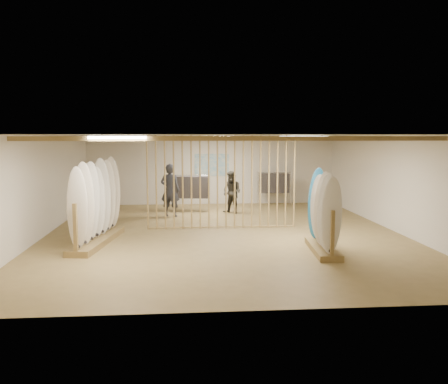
{
  "coord_description": "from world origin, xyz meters",
  "views": [
    {
      "loc": [
        -1.1,
        -13.22,
        2.78
      ],
      "look_at": [
        0.0,
        0.0,
        1.2
      ],
      "focal_mm": 38.0,
      "sensor_mm": 36.0,
      "label": 1
    }
  ],
  "objects": [
    {
      "name": "ceiling",
      "position": [
        0.0,
        0.0,
        2.8
      ],
      "size": [
        12.0,
        12.0,
        0.0
      ],
      "primitive_type": "plane",
      "rotation": [
        3.14,
        0.0,
        0.0
      ],
      "color": "gray",
      "rests_on": "ground"
    },
    {
      "name": "clothing_rack_a",
      "position": [
        -0.86,
        4.02,
        0.91
      ],
      "size": [
        1.3,
        0.45,
        1.39
      ],
      "rotation": [
        0.0,
        0.0,
        -0.1
      ],
      "color": "silver",
      "rests_on": "floor"
    },
    {
      "name": "rack_left",
      "position": [
        -3.38,
        -0.95,
        0.72
      ],
      "size": [
        1.02,
        3.06,
        2.1
      ],
      "rotation": [
        0.0,
        0.0,
        -0.15
      ],
      "color": "olive",
      "rests_on": "floor"
    },
    {
      "name": "shopper_b",
      "position": [
        0.58,
        3.51,
        0.87
      ],
      "size": [
        1.06,
        1.05,
        1.73
      ],
      "primitive_type": "imported",
      "rotation": [
        0.0,
        0.0,
        -0.75
      ],
      "color": "#302D25",
      "rests_on": "floor"
    },
    {
      "name": "wall_back",
      "position": [
        0.0,
        6.0,
        1.4
      ],
      "size": [
        12.0,
        0.0,
        12.0
      ],
      "primitive_type": "plane",
      "rotation": [
        1.57,
        0.0,
        0.0
      ],
      "color": "silver",
      "rests_on": "ground"
    },
    {
      "name": "rack_right",
      "position": [
        2.2,
        -2.29,
        0.66
      ],
      "size": [
        0.7,
        2.07,
        1.93
      ],
      "rotation": [
        0.0,
        0.0,
        -0.08
      ],
      "color": "olive",
      "rests_on": "floor"
    },
    {
      "name": "clothing_rack_b",
      "position": [
        2.47,
        5.4,
        0.89
      ],
      "size": [
        1.28,
        0.36,
        1.37
      ],
      "rotation": [
        0.0,
        0.0,
        -0.04
      ],
      "color": "silver",
      "rests_on": "floor"
    },
    {
      "name": "wall_left",
      "position": [
        -5.0,
        0.0,
        1.4
      ],
      "size": [
        0.0,
        12.0,
        12.0
      ],
      "primitive_type": "plane",
      "rotation": [
        1.57,
        0.0,
        1.57
      ],
      "color": "silver",
      "rests_on": "ground"
    },
    {
      "name": "light_panels",
      "position": [
        0.0,
        0.0,
        2.74
      ],
      "size": [
        1.2,
        0.35,
        0.06
      ],
      "primitive_type": "cube",
      "color": "white",
      "rests_on": "ground"
    },
    {
      "name": "poster",
      "position": [
        0.0,
        5.98,
        1.6
      ],
      "size": [
        1.4,
        0.03,
        0.9
      ],
      "primitive_type": "cube",
      "color": "teal",
      "rests_on": "ground"
    },
    {
      "name": "bamboo_partition",
      "position": [
        0.0,
        0.8,
        1.4
      ],
      "size": [
        4.45,
        0.05,
        2.78
      ],
      "color": "tan",
      "rests_on": "ground"
    },
    {
      "name": "ceiling_slats",
      "position": [
        0.0,
        0.0,
        2.72
      ],
      "size": [
        9.5,
        6.12,
        0.1
      ],
      "primitive_type": "cube",
      "color": "olive",
      "rests_on": "ground"
    },
    {
      "name": "floor",
      "position": [
        0.0,
        0.0,
        0.0
      ],
      "size": [
        12.0,
        12.0,
        0.0
      ],
      "primitive_type": "plane",
      "color": "olive",
      "rests_on": "ground"
    },
    {
      "name": "wall_front",
      "position": [
        0.0,
        -6.0,
        1.4
      ],
      "size": [
        12.0,
        0.0,
        12.0
      ],
      "primitive_type": "plane",
      "rotation": [
        -1.57,
        0.0,
        0.0
      ],
      "color": "silver",
      "rests_on": "ground"
    },
    {
      "name": "shopper_a",
      "position": [
        -1.61,
        3.03,
        1.04
      ],
      "size": [
        0.86,
        0.68,
        2.07
      ],
      "primitive_type": "imported",
      "rotation": [
        0.0,
        0.0,
        2.89
      ],
      "color": "#2A2C33",
      "rests_on": "floor"
    },
    {
      "name": "wall_right",
      "position": [
        5.0,
        0.0,
        1.4
      ],
      "size": [
        0.0,
        12.0,
        12.0
      ],
      "primitive_type": "plane",
      "rotation": [
        1.57,
        0.0,
        -1.57
      ],
      "color": "silver",
      "rests_on": "ground"
    }
  ]
}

